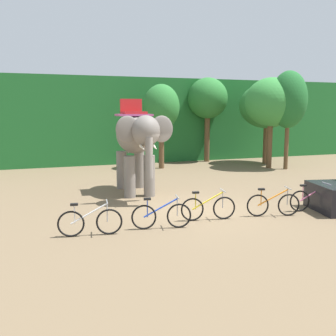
% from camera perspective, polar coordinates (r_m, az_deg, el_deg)
% --- Properties ---
extents(ground_plane, '(80.00, 80.00, 0.00)m').
position_cam_1_polar(ground_plane, '(13.16, 4.04, -6.08)').
color(ground_plane, brown).
extents(foliage_hedge, '(36.00, 6.00, 5.34)m').
position_cam_1_polar(foliage_hedge, '(26.75, -8.61, 7.06)').
color(foliage_hedge, '#1E6028').
rests_on(foliage_hedge, ground).
extents(tree_left, '(2.07, 2.07, 4.78)m').
position_cam_1_polar(tree_left, '(22.04, -1.00, 8.91)').
color(tree_left, brown).
rests_on(tree_left, ground).
extents(tree_far_right, '(2.56, 2.56, 5.38)m').
position_cam_1_polar(tree_far_right, '(25.18, 5.88, 10.12)').
color(tree_far_right, brown).
rests_on(tree_far_right, ground).
extents(tree_center_left, '(2.96, 2.96, 5.16)m').
position_cam_1_polar(tree_center_left, '(22.94, 15.00, 9.35)').
color(tree_center_left, brown).
rests_on(tree_center_left, ground).
extents(tree_center, '(2.05, 2.05, 5.49)m').
position_cam_1_polar(tree_center, '(22.71, 17.40, 9.57)').
color(tree_center, brown).
rests_on(tree_center, ground).
extents(tree_far_left, '(3.36, 3.36, 4.99)m').
position_cam_1_polar(tree_far_left, '(24.74, 14.41, 8.89)').
color(tree_far_left, brown).
rests_on(tree_far_left, ground).
extents(elephant, '(2.09, 4.18, 3.78)m').
position_cam_1_polar(elephant, '(15.25, -4.74, 4.32)').
color(elephant, slate).
rests_on(elephant, ground).
extents(bike_white, '(1.70, 0.52, 0.92)m').
position_cam_1_polar(bike_white, '(10.53, -11.45, -7.79)').
color(bike_white, black).
rests_on(bike_white, ground).
extents(bike_blue, '(1.69, 0.53, 0.92)m').
position_cam_1_polar(bike_blue, '(10.92, -0.98, -7.02)').
color(bike_blue, black).
rests_on(bike_blue, ground).
extents(bike_yellow, '(1.70, 0.52, 0.92)m').
position_cam_1_polar(bike_yellow, '(11.82, 5.96, -5.87)').
color(bike_yellow, black).
rests_on(bike_yellow, ground).
extents(bike_orange, '(1.66, 0.62, 0.92)m').
position_cam_1_polar(bike_orange, '(12.63, 15.29, -5.19)').
color(bike_orange, black).
rests_on(bike_orange, ground).
extents(bike_pink, '(1.70, 0.52, 0.92)m').
position_cam_1_polar(bike_pink, '(13.71, 20.70, -4.37)').
color(bike_pink, black).
rests_on(bike_pink, ground).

